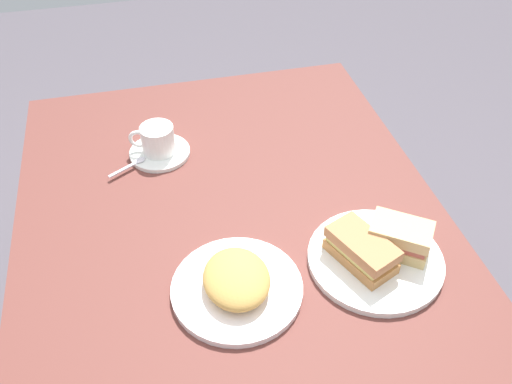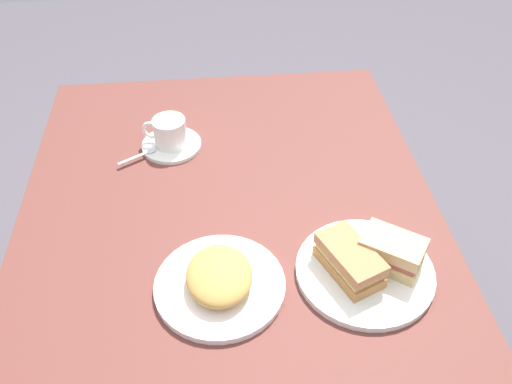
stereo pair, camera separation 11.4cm
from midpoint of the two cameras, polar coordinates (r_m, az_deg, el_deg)
The scene contains 9 objects.
dining_table at distance 1.16m, azimuth -4.67°, elevation -7.55°, with size 1.24×0.89×0.73m.
sandwich_plate at distance 1.06m, azimuth 9.45°, elevation -7.19°, with size 0.26×0.26×0.01m, color white.
sandwich_front at distance 1.02m, azimuth 7.95°, elevation -6.23°, with size 0.15×0.12×0.06m.
sandwich_back at distance 1.05m, azimuth 11.95°, elevation -4.88°, with size 0.12×0.13×0.06m.
coffee_saucer at distance 1.32m, azimuth -12.59°, elevation 3.99°, with size 0.14×0.14×0.01m, color white.
coffee_cup at distance 1.29m, azimuth -12.94°, elevation 5.40°, with size 0.08×0.11×0.07m.
spoon at distance 1.29m, azimuth -15.33°, elevation 2.78°, with size 0.06×0.09×0.01m.
side_plate at distance 1.00m, azimuth -5.34°, elevation -10.29°, with size 0.24×0.24×0.01m, color white.
side_food_pile at distance 0.98m, azimuth -5.45°, elevation -9.26°, with size 0.14×0.12×0.04m, color #BC8D44.
Camera 1 is at (0.73, -0.14, 1.53)m, focal length 37.88 mm.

